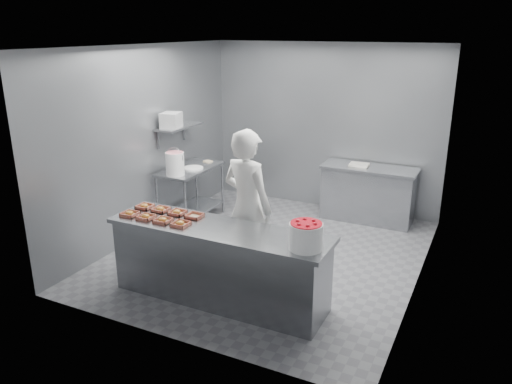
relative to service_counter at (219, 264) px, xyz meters
The scene contains 24 objects.
floor 1.42m from the service_counter, 90.00° to the left, with size 4.50×4.50×0.00m, color #4C4C51.
ceiling 2.71m from the service_counter, 90.00° to the left, with size 4.50×4.50×0.00m, color white.
wall_back 3.72m from the service_counter, 90.00° to the left, with size 4.00×0.04×2.80m, color slate.
wall_left 2.59m from the service_counter, 145.98° to the left, with size 0.04×4.50×2.80m, color slate.
wall_right 2.59m from the service_counter, 34.02° to the left, with size 0.04×4.50×2.80m, color slate.
service_counter is the anchor object (origin of this frame).
prep_table 2.56m from the service_counter, 130.24° to the left, with size 0.60×1.20×0.90m.
back_counter 3.37m from the service_counter, 74.52° to the left, with size 1.50×0.60×0.90m.
wall_shelf 2.88m from the service_counter, 133.03° to the left, with size 0.35×0.90×0.03m, color slate.
tray_0 1.23m from the service_counter, behind, with size 0.19×0.18×0.06m.
tray_1 1.01m from the service_counter, behind, with size 0.19×0.18×0.06m.
tray_2 0.81m from the service_counter, 167.72° to the right, with size 0.19×0.18×0.06m.
tray_3 0.64m from the service_counter, 160.94° to the right, with size 0.19×0.18×0.06m.
tray_4 1.23m from the service_counter, behind, with size 0.19×0.18×0.06m.
tray_5 1.01m from the service_counter, behind, with size 0.19×0.18×0.06m.
tray_6 0.81m from the service_counter, 167.72° to the left, with size 0.19×0.18×0.06m.
tray_7 0.63m from the service_counter, 160.80° to the left, with size 0.19×0.18×0.04m.
worker 0.79m from the service_counter, 84.46° to the left, with size 0.70×0.46×1.91m, color white.
strawberry_tub 1.23m from the service_counter, ahead, with size 0.34×0.34×0.28m.
glaze_bucket 2.31m from the service_counter, 137.08° to the left, with size 0.29×0.28×0.42m.
bucket_lid 2.52m from the service_counter, 129.36° to the left, with size 0.32×0.32×0.02m, color white.
rag 2.91m from the service_counter, 123.63° to the left, with size 0.13×0.11×0.02m, color #CCB28C.
appliance 2.80m from the service_counter, 136.24° to the left, with size 0.27×0.31×0.23m, color gray.
paper_stack 3.36m from the service_counter, 77.39° to the left, with size 0.30×0.22×0.04m, color silver.
Camera 1 is at (2.64, -5.79, 3.02)m, focal length 35.00 mm.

